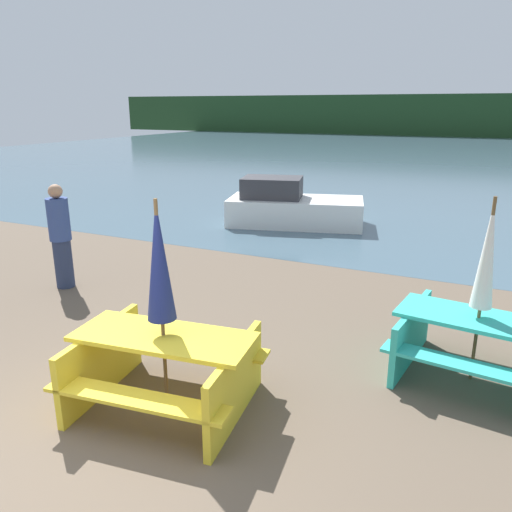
{
  "coord_description": "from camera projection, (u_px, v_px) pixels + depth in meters",
  "views": [
    {
      "loc": [
        2.99,
        -2.18,
        2.89
      ],
      "look_at": [
        0.09,
        3.92,
        0.85
      ],
      "focal_mm": 35.0,
      "sensor_mm": 36.0,
      "label": 1
    }
  ],
  "objects": [
    {
      "name": "far_treeline",
      "position": [
        467.0,
        116.0,
        47.87
      ],
      "size": [
        80.0,
        1.6,
        4.0
      ],
      "color": "#1E3D1E",
      "rests_on": "water"
    },
    {
      "name": "ground_plane",
      "position": [
        34.0,
        486.0,
        3.95
      ],
      "size": [
        60.0,
        60.0,
        0.0
      ],
      "primitive_type": "plane",
      "color": "brown"
    },
    {
      "name": "boat",
      "position": [
        291.0,
        207.0,
        12.53
      ],
      "size": [
        3.59,
        2.3,
        1.18
      ],
      "rotation": [
        0.0,
        0.0,
        0.26
      ],
      "color": "silver",
      "rests_on": "water"
    },
    {
      "name": "umbrella_navy",
      "position": [
        159.0,
        262.0,
        4.59
      ],
      "size": [
        0.28,
        0.28,
        2.1
      ],
      "color": "brown",
      "rests_on": "ground_plane"
    },
    {
      "name": "water",
      "position": [
        443.0,
        154.0,
        31.15
      ],
      "size": [
        60.0,
        50.0,
        0.0
      ],
      "color": "#425B6B",
      "rests_on": "ground_plane"
    },
    {
      "name": "umbrella_white",
      "position": [
        487.0,
        255.0,
        5.1
      ],
      "size": [
        0.22,
        0.22,
        2.03
      ],
      "color": "brown",
      "rests_on": "ground_plane"
    },
    {
      "name": "picnic_table_yellow",
      "position": [
        165.0,
        364.0,
        4.9
      ],
      "size": [
        1.91,
        1.59,
        0.77
      ],
      "rotation": [
        0.0,
        0.0,
        0.13
      ],
      "color": "yellow",
      "rests_on": "ground_plane"
    },
    {
      "name": "person",
      "position": [
        61.0,
        237.0,
        8.07
      ],
      "size": [
        0.34,
        0.34,
        1.71
      ],
      "color": "#283351",
      "rests_on": "ground_plane"
    },
    {
      "name": "picnic_table_teal",
      "position": [
        475.0,
        342.0,
        5.39
      ],
      "size": [
        1.8,
        1.57,
        0.73
      ],
      "rotation": [
        0.0,
        0.0,
        -0.12
      ],
      "color": "#33B7A8",
      "rests_on": "ground_plane"
    }
  ]
}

